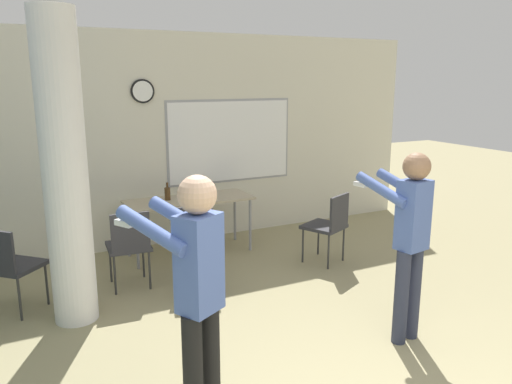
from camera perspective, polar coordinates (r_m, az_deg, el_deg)
wall_back at (r=6.74m, az=-11.35°, el=5.73°), size 8.00×0.15×2.80m
support_pillar at (r=4.70m, az=-21.01°, el=2.08°), size 0.39×0.39×2.80m
folding_table at (r=6.37m, az=-7.63°, el=-1.25°), size 1.60×0.61×0.72m
bottle_on_table at (r=6.32m, az=-10.09°, el=-0.13°), size 0.07×0.07×0.22m
chair_table_left at (r=5.47m, az=-14.29°, el=-5.66°), size 0.47×0.47×0.87m
chair_table_front at (r=5.34m, az=-6.85°, el=-5.78°), size 0.53×0.53×0.87m
chair_near_pillar at (r=5.29m, az=-26.35°, el=-7.28°), size 0.62×0.62×0.87m
chair_mid_room at (r=6.08m, az=8.35°, el=-3.49°), size 0.58×0.58×0.87m
person_playing_front at (r=3.06m, az=-6.85°, el=-10.77°), size 0.58×0.67×1.68m
person_playing_side at (r=4.34m, az=17.10°, el=-4.45°), size 0.43×0.63×1.63m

